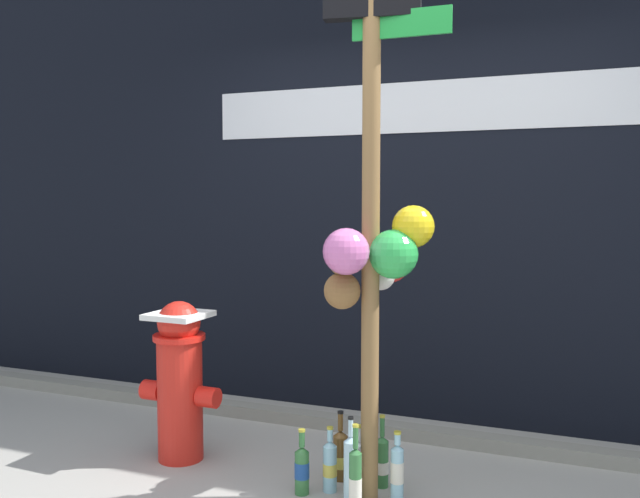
% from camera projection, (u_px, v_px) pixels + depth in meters
% --- Properties ---
extents(building_wall, '(10.00, 0.21, 3.92)m').
position_uv_depth(building_wall, '(419.00, 117.00, 4.35)').
color(building_wall, black).
rests_on(building_wall, ground_plane).
extents(curb_strip, '(8.00, 0.12, 0.08)m').
position_uv_depth(curb_strip, '(396.00, 430.00, 4.04)').
color(curb_strip, gray).
rests_on(curb_strip, ground_plane).
extents(memorial_post, '(0.59, 0.56, 2.61)m').
position_uv_depth(memorial_post, '(376.00, 208.00, 3.13)').
color(memorial_post, olive).
rests_on(memorial_post, ground_plane).
extents(fire_hydrant, '(0.47, 0.30, 0.88)m').
position_uv_depth(fire_hydrant, '(180.00, 377.00, 3.67)').
color(fire_hydrant, red).
rests_on(fire_hydrant, ground_plane).
extents(bottle_0, '(0.07, 0.07, 0.32)m').
position_uv_depth(bottle_0, '(330.00, 466.00, 3.29)').
color(bottle_0, '#93CCE0').
rests_on(bottle_0, ground_plane).
extents(bottle_1, '(0.06, 0.06, 0.43)m').
position_uv_depth(bottle_1, '(355.00, 482.00, 3.02)').
color(bottle_1, '#337038').
rests_on(bottle_1, ground_plane).
extents(bottle_2, '(0.07, 0.07, 0.36)m').
position_uv_depth(bottle_2, '(382.00, 461.00, 3.34)').
color(bottle_2, '#337038').
rests_on(bottle_2, ground_plane).
extents(bottle_3, '(0.06, 0.06, 0.34)m').
position_uv_depth(bottle_3, '(397.00, 472.00, 3.17)').
color(bottle_3, '#93CCE0').
rests_on(bottle_3, ground_plane).
extents(bottle_4, '(0.08, 0.08, 0.36)m').
position_uv_depth(bottle_4, '(340.00, 455.00, 3.42)').
color(bottle_4, brown).
rests_on(bottle_4, ground_plane).
extents(bottle_5, '(0.07, 0.07, 0.32)m').
position_uv_depth(bottle_5, '(302.00, 469.00, 3.26)').
color(bottle_5, '#337038').
rests_on(bottle_5, ground_plane).
extents(bottle_6, '(0.06, 0.06, 0.30)m').
position_uv_depth(bottle_6, '(360.00, 460.00, 3.38)').
color(bottle_6, silver).
rests_on(bottle_6, ground_plane).
extents(bottle_7, '(0.07, 0.07, 0.41)m').
position_uv_depth(bottle_7, '(351.00, 468.00, 3.16)').
color(bottle_7, '#B2DBEA').
rests_on(bottle_7, ground_plane).
extents(litter_0, '(0.11, 0.10, 0.01)m').
position_uv_depth(litter_0, '(430.00, 440.00, 3.98)').
color(litter_0, silver).
rests_on(litter_0, ground_plane).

